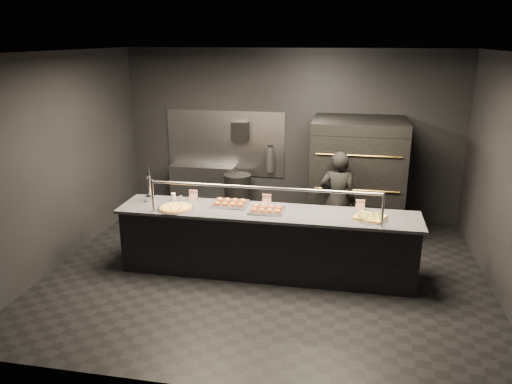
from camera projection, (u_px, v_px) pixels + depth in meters
The scene contains 15 objects.
room at pixel (266, 169), 6.63m from camera, with size 6.04×6.00×3.00m.
service_counter at pixel (267, 242), 6.89m from camera, with size 4.10×0.78×1.37m.
pizza_oven at pixel (357, 176), 8.31m from camera, with size 1.50×1.23×1.91m.
prep_shelf at pixel (203, 189), 9.36m from camera, with size 1.20×0.35×0.90m, color #99999E.
towel_dispenser at pixel (240, 131), 8.97m from camera, with size 0.30×0.20×0.35m, color black.
fire_extinguisher at pixel (270, 159), 9.03m from camera, with size 0.14×0.14×0.51m.
beer_tap at pixel (150, 191), 7.13m from camera, with size 0.13×0.19×0.52m.
round_pizza at pixel (176, 208), 6.84m from camera, with size 0.51×0.51×0.03m.
slider_tray_a at pixel (230, 203), 6.99m from camera, with size 0.51×0.38×0.08m.
slider_tray_b at pixel (267, 210), 6.73m from camera, with size 0.48×0.36×0.07m.
square_pizza at pixel (370, 217), 6.47m from camera, with size 0.47×0.47×0.05m.
condiment_jar at pixel (176, 197), 7.17m from camera, with size 0.17×0.07×0.11m.
tent_cards at pixel (272, 200), 6.99m from camera, with size 2.49×0.04×0.15m.
trash_bin at pixel (238, 196), 9.08m from camera, with size 0.49×0.49×0.81m, color black.
worker at pixel (337, 200), 7.70m from camera, with size 0.56×0.37×1.54m, color black.
Camera 1 is at (1.05, -6.28, 3.18)m, focal length 35.00 mm.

